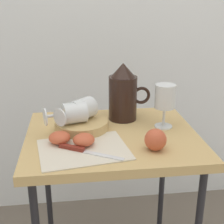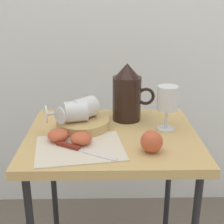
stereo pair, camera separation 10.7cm
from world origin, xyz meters
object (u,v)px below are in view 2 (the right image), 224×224
(basket_tray, at_px, (83,124))
(pitcher, at_px, (127,97))
(table, at_px, (112,151))
(wine_glass_tipped_near, at_px, (83,108))
(apple_half_left, at_px, (58,135))
(apple_whole, at_px, (152,142))
(wine_glass_upright, at_px, (167,101))
(knife, at_px, (77,148))
(wine_glass_tipped_far, at_px, (74,112))
(apple_half_right, at_px, (81,138))

(basket_tray, xyz_separation_m, pitcher, (0.16, 0.09, 0.07))
(table, bearing_deg, wine_glass_tipped_near, 149.89)
(table, distance_m, apple_half_left, 0.21)
(pitcher, relative_size, apple_whole, 3.19)
(wine_glass_upright, xyz_separation_m, knife, (-0.30, -0.16, -0.10))
(wine_glass_tipped_far, relative_size, apple_whole, 2.26)
(knife, bearing_deg, apple_half_left, 134.44)
(wine_glass_tipped_near, distance_m, knife, 0.20)
(pitcher, relative_size, apple_half_right, 3.19)
(wine_glass_upright, relative_size, wine_glass_tipped_near, 1.02)
(basket_tray, xyz_separation_m, wine_glass_upright, (0.29, -0.01, 0.09))
(pitcher, bearing_deg, wine_glass_tipped_far, -150.87)
(apple_half_left, relative_size, apple_half_right, 1.00)
(apple_whole, bearing_deg, wine_glass_tipped_far, 146.22)
(apple_half_right, bearing_deg, wine_glass_tipped_far, 104.79)
(apple_half_right, bearing_deg, knife, -104.42)
(wine_glass_tipped_near, xyz_separation_m, wine_glass_tipped_far, (-0.03, -0.03, -0.00))
(basket_tray, xyz_separation_m, wine_glass_tipped_far, (-0.03, -0.02, 0.05))
(apple_half_left, height_order, apple_whole, apple_whole)
(basket_tray, relative_size, pitcher, 0.86)
(basket_tray, xyz_separation_m, knife, (-0.01, -0.18, -0.01))
(apple_whole, bearing_deg, pitcher, 102.10)
(apple_half_right, height_order, apple_whole, apple_whole)
(table, height_order, basket_tray, basket_tray)
(pitcher, height_order, wine_glass_upright, pitcher)
(apple_half_right, relative_size, knife, 0.36)
(wine_glass_tipped_near, height_order, apple_whole, wine_glass_tipped_near)
(wine_glass_tipped_near, bearing_deg, wine_glass_upright, -4.06)
(wine_glass_upright, xyz_separation_m, apple_whole, (-0.07, -0.17, -0.07))
(apple_half_left, relative_size, apple_whole, 1.00)
(basket_tray, relative_size, knife, 0.98)
(apple_half_right, distance_m, knife, 0.04)
(knife, bearing_deg, wine_glass_upright, 28.44)
(wine_glass_upright, distance_m, knife, 0.36)
(apple_half_left, relative_size, knife, 0.36)
(wine_glass_upright, height_order, apple_half_right, wine_glass_upright)
(table, bearing_deg, apple_whole, -49.02)
(apple_half_right, bearing_deg, wine_glass_tipped_near, 90.56)
(wine_glass_tipped_near, bearing_deg, apple_half_right, -89.44)
(pitcher, distance_m, apple_half_left, 0.31)
(table, height_order, apple_half_left, apple_half_left)
(pitcher, height_order, apple_half_right, pitcher)
(basket_tray, bearing_deg, table, -25.57)
(apple_half_left, xyz_separation_m, apple_whole, (0.29, -0.08, 0.01))
(table, relative_size, wine_glass_upright, 4.43)
(pitcher, height_order, apple_half_left, pitcher)
(apple_half_left, bearing_deg, table, 18.56)
(table, relative_size, apple_half_left, 10.28)
(apple_half_left, bearing_deg, apple_whole, -14.52)
(wine_glass_upright, xyz_separation_m, apple_half_right, (-0.29, -0.12, -0.08))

